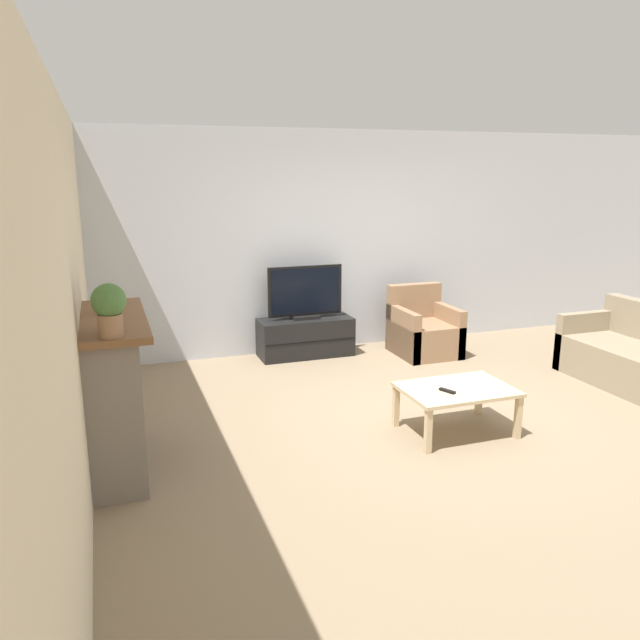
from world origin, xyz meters
name	(u,v)px	position (x,y,z in m)	size (l,w,h in m)	color
ground_plane	(437,415)	(0.00, 0.00, 0.00)	(24.00, 24.00, 0.00)	#89755B
wall_back	(340,241)	(0.00, 2.51, 1.35)	(12.00, 0.06, 2.70)	silver
wall_left	(73,293)	(-3.04, 0.00, 1.35)	(0.06, 12.00, 2.70)	beige
fireplace	(113,392)	(-2.83, -0.07, 0.59)	(0.49, 1.38, 1.17)	slate
mantel_vase_left	(109,310)	(-2.81, -0.49, 1.31)	(0.09, 0.09, 0.30)	#994C3D
mantel_clock	(108,303)	(-2.81, 0.07, 1.24)	(0.08, 0.11, 0.15)	brown
potted_plant	(109,307)	(-2.81, -0.66, 1.37)	(0.22, 0.22, 0.35)	#936B4C
tv_stand	(305,337)	(-0.56, 2.22, 0.23)	(1.14, 0.45, 0.47)	black
tv	(305,294)	(-0.56, 2.22, 0.77)	(0.92, 0.18, 0.64)	black
armchair	(423,332)	(0.84, 1.82, 0.28)	(0.70, 0.76, 0.83)	#937051
coffee_table	(457,393)	(-0.05, -0.40, 0.36)	(0.93, 0.66, 0.41)	#CCB289
remote	(447,391)	(-0.19, -0.46, 0.42)	(0.10, 0.15, 0.02)	black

